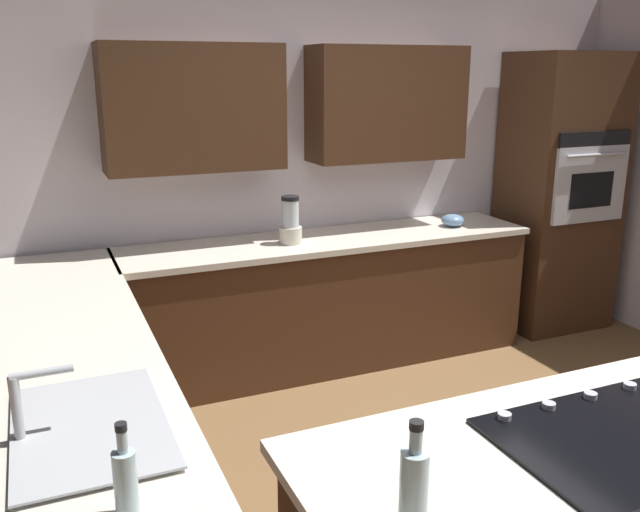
% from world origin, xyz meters
% --- Properties ---
extents(ground_plane, '(14.00, 14.00, 0.00)m').
position_xyz_m(ground_plane, '(0.00, 0.00, 0.00)').
color(ground_plane, brown).
extents(wall_back, '(6.00, 0.44, 2.60)m').
position_xyz_m(wall_back, '(0.07, -2.04, 1.43)').
color(wall_back, silver).
rests_on(wall_back, ground).
extents(lower_cabinets_back, '(2.80, 0.60, 0.86)m').
position_xyz_m(lower_cabinets_back, '(0.10, -1.72, 0.43)').
color(lower_cabinets_back, '#472B19').
rests_on(lower_cabinets_back, ground).
extents(countertop_back, '(2.84, 0.64, 0.04)m').
position_xyz_m(countertop_back, '(0.10, -1.72, 0.88)').
color(countertop_back, silver).
rests_on(countertop_back, lower_cabinets_back).
extents(lower_cabinets_side, '(0.60, 2.90, 0.86)m').
position_xyz_m(lower_cabinets_side, '(1.82, -0.55, 0.43)').
color(lower_cabinets_side, '#472B19').
rests_on(lower_cabinets_side, ground).
extents(countertop_side, '(0.64, 2.94, 0.04)m').
position_xyz_m(countertop_side, '(1.82, -0.55, 0.88)').
color(countertop_side, silver).
rests_on(countertop_side, lower_cabinets_side).
extents(island_top, '(2.04, 0.88, 0.04)m').
position_xyz_m(island_top, '(0.33, 0.99, 0.88)').
color(island_top, silver).
rests_on(island_top, island_base).
extents(wall_oven, '(0.80, 0.66, 2.12)m').
position_xyz_m(wall_oven, '(-1.85, -1.72, 1.06)').
color(wall_oven, '#472B19').
rests_on(wall_oven, ground).
extents(sink_unit, '(0.46, 0.70, 0.23)m').
position_xyz_m(sink_unit, '(1.83, 0.29, 0.92)').
color(sink_unit, '#515456').
rests_on(sink_unit, countertop_side).
extents(cooktop, '(0.76, 0.56, 0.03)m').
position_xyz_m(cooktop, '(0.33, 0.99, 0.91)').
color(cooktop, black).
rests_on(cooktop, island_top).
extents(blender, '(0.15, 0.15, 0.31)m').
position_xyz_m(blender, '(0.40, -1.68, 1.03)').
color(blender, beige).
rests_on(blender, countertop_back).
extents(mixing_bowl, '(0.16, 0.16, 0.09)m').
position_xyz_m(mixing_bowl, '(-0.85, -1.68, 0.94)').
color(mixing_bowl, '#668CB2').
rests_on(mixing_bowl, countertop_back).
extents(dish_soap_bottle, '(0.06, 0.06, 0.26)m').
position_xyz_m(dish_soap_bottle, '(1.77, 0.77, 1.00)').
color(dish_soap_bottle, silver).
rests_on(dish_soap_bottle, countertop_side).
extents(oil_bottle, '(0.07, 0.07, 0.32)m').
position_xyz_m(oil_bottle, '(1.16, 1.13, 1.03)').
color(oil_bottle, silver).
rests_on(oil_bottle, island_top).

